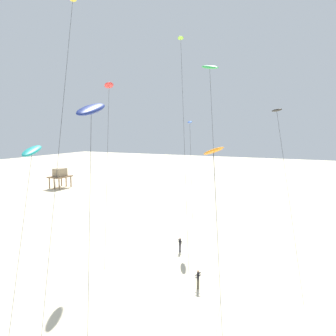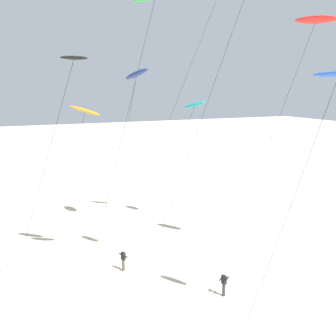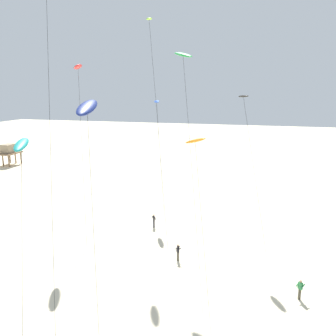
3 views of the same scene
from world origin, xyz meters
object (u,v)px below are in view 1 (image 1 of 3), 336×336
kite_yellow (72,2)px  kite_blue (190,123)px  kite_lime (181,42)px  stilt_house (60,174)px  kite_teal (32,152)px  kite_red (109,86)px  kite_navy (91,110)px  kite_orange (213,152)px  kite_black (277,113)px  kite_flyer_furthest (198,279)px  kite_flyer_nearest (180,244)px  kite_green (210,69)px

kite_yellow → kite_blue: (16.41, -4.30, -9.86)m
kite_lime → stilt_house: 49.33m
kite_teal → kite_red: (13.12, 2.41, 6.35)m
kite_lime → stilt_house: size_ratio=5.05×
kite_navy → kite_blue: 22.29m
kite_orange → stilt_house: (33.68, 47.20, -8.76)m
kite_black → kite_flyer_furthest: (-7.00, 5.10, -14.17)m
kite_flyer_nearest → kite_flyer_furthest: bearing=-146.3°
kite_flyer_nearest → kite_flyer_furthest: (-6.92, -4.62, 0.00)m
kite_flyer_nearest → kite_green: bearing=-121.3°
kite_navy → kite_teal: 6.46m
kite_navy → kite_blue: bearing=5.1°
stilt_house → kite_blue: bearing=-113.6°
kite_orange → kite_lime: bearing=32.5°
kite_flyer_furthest → kite_red: bearing=66.8°
kite_black → stilt_house: bearing=64.4°
kite_black → stilt_house: size_ratio=3.27×
kite_navy → kite_teal: kite_navy is taller
kite_lime → kite_teal: bearing=165.4°
kite_orange → kite_red: 17.78m
kite_teal → kite_blue: kite_blue is taller
stilt_house → kite_flyer_furthest: bearing=-124.5°
kite_flyer_nearest → kite_black: bearing=-89.5°
kite_navy → kite_yellow: kite_yellow is taller
kite_flyer_nearest → stilt_house: stilt_house is taller
kite_orange → kite_teal: 13.19m
kite_yellow → kite_black: bearing=-59.5°
kite_lime → kite_blue: 10.09m
kite_orange → kite_teal: kite_teal is taller
kite_orange → kite_green: bearing=20.6°
kite_black → stilt_house: (24.12, 50.35, -11.86)m
kite_green → kite_blue: bearing=30.6°
kite_yellow → kite_red: bearing=14.1°
kite_black → kite_lime: 13.81m
kite_green → stilt_house: (26.58, 44.53, -15.92)m
kite_lime → kite_red: size_ratio=1.28×
kite_blue → kite_red: 11.43m
kite_teal → kite_flyer_nearest: kite_teal is taller
kite_navy → kite_red: bearing=31.3°
kite_navy → kite_flyer_furthest: size_ratio=9.31×
kite_flyer_furthest → stilt_house: 54.96m
kite_teal → kite_flyer_furthest: size_ratio=7.52×
kite_blue → kite_flyer_nearest: bearing=-166.3°
kite_red → stilt_house: (25.71, 32.63, -15.12)m
kite_red → kite_blue: bearing=-35.6°
kite_teal → kite_lime: kite_lime is taller
kite_black → kite_blue: kite_black is taller
kite_orange → kite_yellow: 17.59m
kite_green → kite_teal: kite_green is taller
kite_black → kite_red: (-1.58, 17.71, 3.26)m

